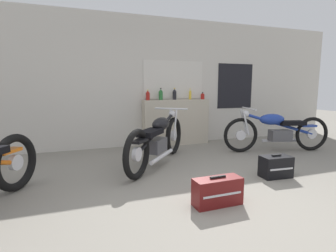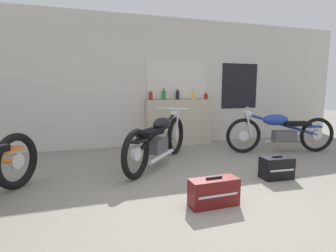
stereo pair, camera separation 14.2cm
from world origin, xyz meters
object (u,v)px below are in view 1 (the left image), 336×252
object	(u,v)px
bottle_rightmost	(203,96)
hard_case_black	(276,167)
bottle_leftmost	(148,96)
motorcycle_blue	(277,130)
bottle_left_center	(161,95)
motorcycle_black	(158,139)
hard_case_darkred	(217,191)
bottle_right_center	(190,95)
bottle_center	(174,94)

from	to	relation	value
bottle_rightmost	hard_case_black	xyz separation A→B (m)	(-0.10, -2.53, -0.93)
bottle_leftmost	motorcycle_blue	bearing A→B (deg)	-29.33
bottle_rightmost	bottle_left_center	bearing A→B (deg)	178.42
motorcycle_black	motorcycle_blue	bearing A→B (deg)	1.52
motorcycle_black	hard_case_darkred	size ratio (longest dim) A/B	3.23
bottle_left_center	bottle_right_center	world-z (taller)	bottle_left_center
bottle_rightmost	motorcycle_black	distance (m)	2.13
bottle_left_center	bottle_right_center	distance (m)	0.70
bottle_right_center	motorcycle_blue	world-z (taller)	bottle_right_center
hard_case_darkred	hard_case_black	size ratio (longest dim) A/B	1.23
motorcycle_blue	motorcycle_black	world-z (taller)	motorcycle_black
motorcycle_blue	motorcycle_black	size ratio (longest dim) A/B	1.21
bottle_left_center	hard_case_darkred	size ratio (longest dim) A/B	0.47
bottle_left_center	bottle_leftmost	bearing A→B (deg)	-177.56
bottle_center	hard_case_black	xyz separation A→B (m)	(0.58, -2.57, -0.98)
bottle_left_center	bottle_rightmost	world-z (taller)	bottle_left_center
bottle_rightmost	hard_case_black	size ratio (longest dim) A/B	0.36
bottle_center	motorcycle_blue	world-z (taller)	bottle_center
bottle_left_center	motorcycle_blue	bearing A→B (deg)	-33.04
motorcycle_blue	hard_case_darkred	xyz separation A→B (m)	(-2.38, -1.76, -0.28)
bottle_leftmost	motorcycle_blue	xyz separation A→B (m)	(2.32, -1.31, -0.68)
motorcycle_black	bottle_right_center	bearing A→B (deg)	48.95
bottle_center	motorcycle_blue	bearing A→B (deg)	-38.04
bottle_left_center	motorcycle_blue	size ratio (longest dim) A/B	0.12
bottle_leftmost	hard_case_black	world-z (taller)	bottle_leftmost
bottle_leftmost	hard_case_black	distance (m)	2.98
motorcycle_blue	motorcycle_black	xyz separation A→B (m)	(-2.53, -0.07, 0.00)
bottle_leftmost	hard_case_darkred	bearing A→B (deg)	-91.09
motorcycle_black	hard_case_black	xyz separation A→B (m)	(1.40, -1.18, -0.28)
bottle_left_center	bottle_rightmost	size ratio (longest dim) A/B	1.58
bottle_leftmost	bottle_rightmost	size ratio (longest dim) A/B	1.35
bottle_leftmost	bottle_center	world-z (taller)	bottle_center
hard_case_black	bottle_leftmost	bearing A→B (deg)	115.20
bottle_left_center	bottle_center	bearing A→B (deg)	2.16
motorcycle_black	hard_case_black	size ratio (longest dim) A/B	3.96
bottle_leftmost	bottle_center	size ratio (longest dim) A/B	0.85
bottle_left_center	hard_case_darkred	world-z (taller)	bottle_left_center
bottle_left_center	hard_case_black	world-z (taller)	bottle_left_center
bottle_leftmost	motorcycle_blue	size ratio (longest dim) A/B	0.10
bottle_leftmost	bottle_right_center	world-z (taller)	bottle_right_center
bottle_center	hard_case_darkred	size ratio (longest dim) A/B	0.47
bottle_right_center	hard_case_black	bearing A→B (deg)	-85.41
bottle_right_center	bottle_left_center	bearing A→B (deg)	179.07
bottle_center	bottle_rightmost	size ratio (longest dim) A/B	1.59
bottle_right_center	hard_case_black	world-z (taller)	bottle_right_center
bottle_right_center	hard_case_darkred	bearing A→B (deg)	-108.96
bottle_center	hard_case_black	size ratio (longest dim) A/B	0.58
bottle_left_center	hard_case_darkred	bearing A→B (deg)	-96.58
bottle_right_center	hard_case_darkred	world-z (taller)	bottle_right_center
bottle_leftmost	bottle_rightmost	world-z (taller)	bottle_leftmost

